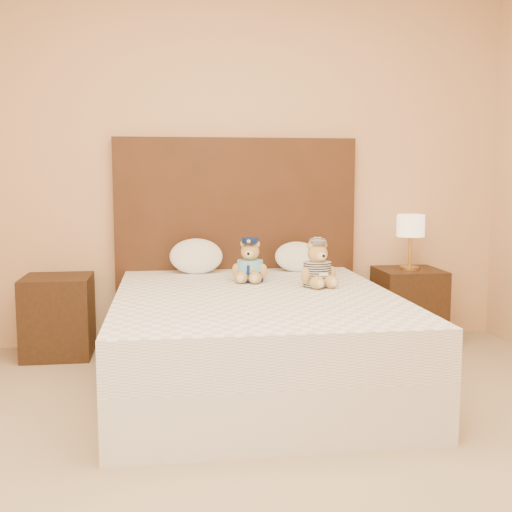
{
  "coord_description": "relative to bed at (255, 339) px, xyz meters",
  "views": [
    {
      "loc": [
        -0.5,
        -2.44,
        1.23
      ],
      "look_at": [
        0.04,
        1.45,
        0.74
      ],
      "focal_mm": 45.0,
      "sensor_mm": 36.0,
      "label": 1
    }
  ],
  "objects": [
    {
      "name": "headboard",
      "position": [
        0.0,
        1.01,
        0.47
      ],
      "size": [
        1.75,
        0.08,
        1.5
      ],
      "primitive_type": "cube",
      "color": "#462415",
      "rests_on": "ground"
    },
    {
      "name": "ground",
      "position": [
        0.0,
        -1.2,
        -0.28
      ],
      "size": [
        4.0,
        4.5,
        0.0
      ],
      "primitive_type": "cube",
      "color": "tan",
      "rests_on": "ground"
    },
    {
      "name": "nightstand_right",
      "position": [
        1.25,
        0.8,
        -0.0
      ],
      "size": [
        0.45,
        0.45,
        0.55
      ],
      "primitive_type": "cube",
      "color": "#362011",
      "rests_on": "ground"
    },
    {
      "name": "pillow_right",
      "position": [
        0.42,
        0.83,
        0.39
      ],
      "size": [
        0.32,
        0.21,
        0.23
      ],
      "primitive_type": "ellipsoid",
      "color": "white",
      "rests_on": "bed"
    },
    {
      "name": "nightstand_left",
      "position": [
        -1.25,
        0.8,
        -0.0
      ],
      "size": [
        0.45,
        0.45,
        0.55
      ],
      "primitive_type": "cube",
      "color": "#362011",
      "rests_on": "ground"
    },
    {
      "name": "teddy_police",
      "position": [
        0.02,
        0.41,
        0.42
      ],
      "size": [
        0.3,
        0.29,
        0.28
      ],
      "primitive_type": null,
      "rotation": [
        0.0,
        0.0,
        -0.28
      ],
      "color": "#B88247",
      "rests_on": "bed"
    },
    {
      "name": "bed",
      "position": [
        0.0,
        0.0,
        0.0
      ],
      "size": [
        1.6,
        2.0,
        0.55
      ],
      "color": "white",
      "rests_on": "ground"
    },
    {
      "name": "lamp",
      "position": [
        1.25,
        0.8,
        0.57
      ],
      "size": [
        0.2,
        0.2,
        0.4
      ],
      "color": "gold",
      "rests_on": "nightstand_right"
    },
    {
      "name": "room_walls",
      "position": [
        0.0,
        -0.74,
        1.53
      ],
      "size": [
        4.04,
        4.52,
        2.72
      ],
      "color": "#DFAB79",
      "rests_on": "ground"
    },
    {
      "name": "teddy_prisoner",
      "position": [
        0.41,
        0.17,
        0.42
      ],
      "size": [
        0.31,
        0.3,
        0.28
      ],
      "primitive_type": null,
      "rotation": [
        0.0,
        0.0,
        0.27
      ],
      "color": "#B88247",
      "rests_on": "bed"
    },
    {
      "name": "pillow_left",
      "position": [
        -0.3,
        0.83,
        0.41
      ],
      "size": [
        0.37,
        0.24,
        0.26
      ],
      "primitive_type": "ellipsoid",
      "color": "white",
      "rests_on": "bed"
    }
  ]
}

